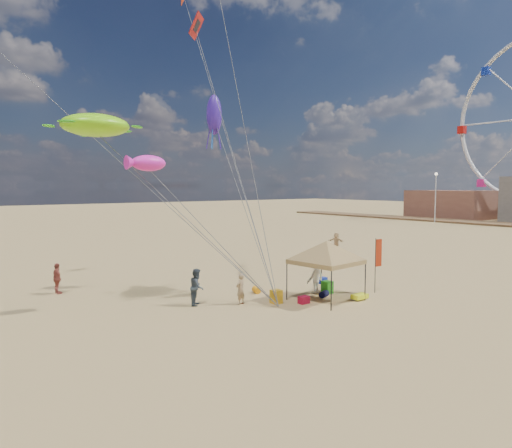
{
  "coord_description": "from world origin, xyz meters",
  "views": [
    {
      "loc": [
        -15.15,
        -16.85,
        6.07
      ],
      "look_at": [
        0.0,
        3.0,
        4.0
      ],
      "focal_mm": 32.43,
      "sensor_mm": 36.0,
      "label": 1
    }
  ],
  "objects_px": {
    "cooler_red": "(304,300)",
    "canopy_tent": "(326,243)",
    "chair_yellow": "(276,297)",
    "beach_cart": "(360,296)",
    "person_near_a": "(240,289)",
    "person_near_c": "(315,276)",
    "person_far_c": "(336,241)",
    "person_near_b": "(197,287)",
    "cooler_blue": "(322,280)",
    "chair_green": "(327,287)",
    "feather_flag": "(378,256)",
    "lamp_north": "(436,189)",
    "person_far_a": "(57,278)"
  },
  "relations": [
    {
      "from": "cooler_blue",
      "to": "person_near_b",
      "type": "relative_size",
      "value": 0.29
    },
    {
      "from": "person_far_a",
      "to": "person_near_b",
      "type": "bearing_deg",
      "value": -148.69
    },
    {
      "from": "beach_cart",
      "to": "person_near_c",
      "type": "distance_m",
      "value": 2.81
    },
    {
      "from": "beach_cart",
      "to": "chair_yellow",
      "type": "bearing_deg",
      "value": 151.36
    },
    {
      "from": "cooler_red",
      "to": "lamp_north",
      "type": "relative_size",
      "value": 0.07
    },
    {
      "from": "cooler_blue",
      "to": "beach_cart",
      "type": "xyz_separation_m",
      "value": [
        -1.44,
        -4.17,
        0.01
      ]
    },
    {
      "from": "person_near_a",
      "to": "person_near_b",
      "type": "height_order",
      "value": "person_near_b"
    },
    {
      "from": "canopy_tent",
      "to": "person_far_c",
      "type": "distance_m",
      "value": 19.8
    },
    {
      "from": "cooler_blue",
      "to": "person_near_c",
      "type": "height_order",
      "value": "person_near_c"
    },
    {
      "from": "person_near_b",
      "to": "beach_cart",
      "type": "bearing_deg",
      "value": -79.75
    },
    {
      "from": "cooler_blue",
      "to": "chair_green",
      "type": "xyz_separation_m",
      "value": [
        -1.68,
        -2.03,
        0.16
      ]
    },
    {
      "from": "canopy_tent",
      "to": "person_far_c",
      "type": "bearing_deg",
      "value": 41.25
    },
    {
      "from": "cooler_blue",
      "to": "chair_yellow",
      "type": "height_order",
      "value": "chair_yellow"
    },
    {
      "from": "feather_flag",
      "to": "person_near_c",
      "type": "xyz_separation_m",
      "value": [
        -2.95,
        2.02,
        -1.12
      ]
    },
    {
      "from": "chair_yellow",
      "to": "person_near_b",
      "type": "xyz_separation_m",
      "value": [
        -3.44,
        2.17,
        0.59
      ]
    },
    {
      "from": "person_far_a",
      "to": "lamp_north",
      "type": "distance_m",
      "value": 65.58
    },
    {
      "from": "cooler_red",
      "to": "person_near_a",
      "type": "bearing_deg",
      "value": 145.02
    },
    {
      "from": "beach_cart",
      "to": "person_near_c",
      "type": "bearing_deg",
      "value": 106.63
    },
    {
      "from": "person_near_b",
      "to": "person_near_c",
      "type": "bearing_deg",
      "value": -64.19
    },
    {
      "from": "cooler_red",
      "to": "chair_green",
      "type": "bearing_deg",
      "value": 18.23
    },
    {
      "from": "chair_green",
      "to": "canopy_tent",
      "type": "bearing_deg",
      "value": -139.05
    },
    {
      "from": "chair_yellow",
      "to": "person_near_c",
      "type": "xyz_separation_m",
      "value": [
        3.21,
        0.41,
        0.61
      ]
    },
    {
      "from": "person_near_c",
      "to": "person_far_c",
      "type": "relative_size",
      "value": 1.16
    },
    {
      "from": "lamp_north",
      "to": "feather_flag",
      "type": "bearing_deg",
      "value": -151.63
    },
    {
      "from": "person_near_a",
      "to": "person_near_c",
      "type": "distance_m",
      "value": 4.82
    },
    {
      "from": "cooler_blue",
      "to": "chair_green",
      "type": "distance_m",
      "value": 2.64
    },
    {
      "from": "cooler_blue",
      "to": "lamp_north",
      "type": "distance_m",
      "value": 54.9
    },
    {
      "from": "canopy_tent",
      "to": "cooler_red",
      "type": "bearing_deg",
      "value": 172.4
    },
    {
      "from": "lamp_north",
      "to": "person_far_c",
      "type": "bearing_deg",
      "value": -161.1
    },
    {
      "from": "cooler_red",
      "to": "person_far_c",
      "type": "bearing_deg",
      "value": 38.26
    },
    {
      "from": "beach_cart",
      "to": "lamp_north",
      "type": "bearing_deg",
      "value": 27.84
    },
    {
      "from": "cooler_red",
      "to": "person_near_b",
      "type": "relative_size",
      "value": 0.29
    },
    {
      "from": "chair_yellow",
      "to": "beach_cart",
      "type": "xyz_separation_m",
      "value": [
        3.98,
        -2.17,
        -0.15
      ]
    },
    {
      "from": "feather_flag",
      "to": "chair_green",
      "type": "relative_size",
      "value": 4.45
    },
    {
      "from": "canopy_tent",
      "to": "person_near_a",
      "type": "relative_size",
      "value": 3.73
    },
    {
      "from": "canopy_tent",
      "to": "cooler_blue",
      "type": "height_order",
      "value": "canopy_tent"
    },
    {
      "from": "cooler_red",
      "to": "cooler_blue",
      "type": "bearing_deg",
      "value": 33.89
    },
    {
      "from": "chair_yellow",
      "to": "beach_cart",
      "type": "distance_m",
      "value": 4.54
    },
    {
      "from": "chair_yellow",
      "to": "chair_green",
      "type": "bearing_deg",
      "value": -0.58
    },
    {
      "from": "person_near_a",
      "to": "person_far_c",
      "type": "relative_size",
      "value": 0.95
    },
    {
      "from": "cooler_blue",
      "to": "cooler_red",
      "type": "bearing_deg",
      "value": -146.11
    },
    {
      "from": "chair_yellow",
      "to": "person_near_a",
      "type": "distance_m",
      "value": 1.9
    },
    {
      "from": "person_far_a",
      "to": "cooler_red",
      "type": "bearing_deg",
      "value": -140.9
    },
    {
      "from": "beach_cart",
      "to": "person_far_c",
      "type": "height_order",
      "value": "person_far_c"
    },
    {
      "from": "lamp_north",
      "to": "cooler_red",
      "type": "bearing_deg",
      "value": -154.52
    },
    {
      "from": "person_near_c",
      "to": "chair_yellow",
      "type": "bearing_deg",
      "value": 1.71
    },
    {
      "from": "feather_flag",
      "to": "person_far_c",
      "type": "xyz_separation_m",
      "value": [
        11.16,
        13.48,
        -1.25
      ]
    },
    {
      "from": "cooler_red",
      "to": "canopy_tent",
      "type": "bearing_deg",
      "value": -7.6
    },
    {
      "from": "feather_flag",
      "to": "chair_yellow",
      "type": "bearing_deg",
      "value": 165.39
    },
    {
      "from": "chair_yellow",
      "to": "person_near_c",
      "type": "height_order",
      "value": "person_near_c"
    }
  ]
}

